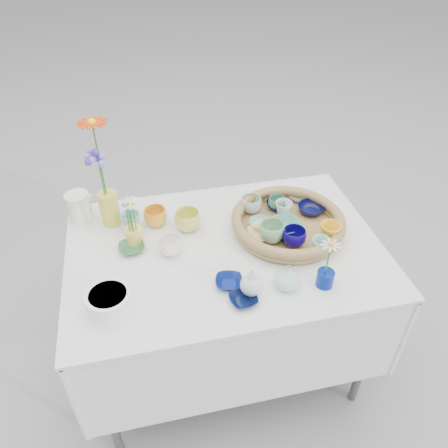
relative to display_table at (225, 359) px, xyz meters
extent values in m
plane|color=gray|center=(0.00, 0.00, 0.00)|extent=(80.00, 80.00, 0.00)
imported|color=#00084B|center=(0.28, 0.19, 0.80)|extent=(0.13, 0.13, 0.03)
imported|color=#090C38|center=(0.41, 0.12, 0.80)|extent=(0.14, 0.14, 0.04)
imported|color=yellow|center=(0.41, -0.07, 0.82)|extent=(0.08, 0.08, 0.08)
imported|color=#44926E|center=(0.26, 0.04, 0.80)|extent=(0.16, 0.16, 0.03)
imported|color=#7EB886|center=(0.19, -0.02, 0.82)|extent=(0.13, 0.13, 0.08)
imported|color=#8BCBBA|center=(0.17, 0.08, 0.80)|extent=(0.11, 0.11, 0.03)
imported|color=#A6C4B5|center=(0.16, 0.19, 0.82)|extent=(0.12, 0.12, 0.07)
imported|color=silver|center=(0.29, 0.13, 0.82)|extent=(0.08, 0.08, 0.07)
imported|color=#96C8D9|center=(0.40, 0.23, 0.80)|extent=(0.09, 0.09, 0.03)
imported|color=#0E0463|center=(0.26, -0.06, 0.82)|extent=(0.12, 0.12, 0.08)
imported|color=#F7BD70|center=(0.16, 0.01, 0.80)|extent=(0.11, 0.11, 0.03)
imported|color=#99DAD3|center=(0.35, -0.13, 0.82)|extent=(0.09, 0.09, 0.07)
imported|color=#3E866A|center=(0.27, 0.18, 0.81)|extent=(0.09, 0.09, 0.06)
imported|color=orange|center=(-0.26, 0.21, 0.80)|extent=(0.11, 0.11, 0.08)
imported|color=#DCD451|center=(-0.13, 0.15, 0.81)|extent=(0.14, 0.14, 0.09)
imported|color=#357244|center=(-0.37, 0.06, 0.78)|extent=(0.11, 0.11, 0.03)
imported|color=white|center=(-0.22, 0.02, 0.80)|extent=(0.10, 0.10, 0.07)
imported|color=navy|center=(-0.03, -0.20, 0.78)|extent=(0.12, 0.12, 0.02)
imported|color=#77BFB2|center=(-0.36, 0.21, 0.80)|extent=(0.08, 0.08, 0.08)
imported|color=#081233|center=(0.00, -0.30, 0.78)|extent=(0.11, 0.11, 0.02)
imported|color=#AAE0DB|center=(0.17, -0.26, 0.81)|extent=(0.10, 0.10, 0.10)
cylinder|color=navy|center=(0.31, -0.28, 0.80)|extent=(0.07, 0.07, 0.06)
cylinder|color=#D3CD40|center=(-0.44, 0.26, 0.84)|extent=(0.11, 0.11, 0.15)
cylinder|color=#FFD453|center=(-0.35, 0.11, 0.80)|extent=(0.08, 0.08, 0.07)
camera|label=1|loc=(-0.29, -1.29, 1.94)|focal=35.00mm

